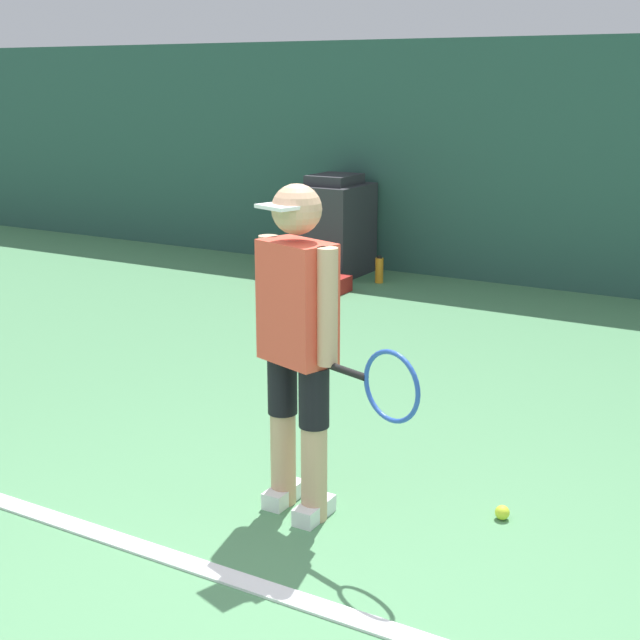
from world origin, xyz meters
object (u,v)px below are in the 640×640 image
Objects in this scene: equipment_bag at (305,282)px; covered_chair at (334,227)px; tennis_ball at (502,512)px; tennis_player at (299,339)px; water_bottle at (379,270)px.

covered_chair is at bearing 97.67° from equipment_bag.
tennis_ball is 0.08× the size of equipment_bag.
tennis_player is 22.46× the size of tennis_ball.
covered_chair is (-2.41, 4.65, -0.36)m from tennis_player.
equipment_bag is at bearing -128.44° from water_bottle.
covered_chair reaches higher than equipment_bag.
water_bottle reaches higher than equipment_bag.
equipment_bag is at bearing -82.33° from covered_chair.
tennis_ball is 4.90m from water_bottle.
equipment_bag reaches higher than tennis_ball.
tennis_ball is 0.07× the size of covered_chair.
equipment_bag is at bearing 138.74° from tennis_player.
equipment_bag is at bearing 132.12° from tennis_ball.
equipment_bag is 0.79m from water_bottle.
tennis_player is 1.81× the size of equipment_bag.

